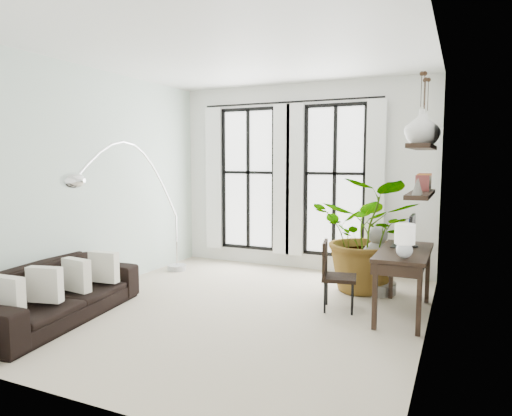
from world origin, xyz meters
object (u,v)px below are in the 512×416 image
Objects in this scene: plant at (369,235)px; arc_lamp at (134,175)px; buddha at (377,265)px; sofa at (56,293)px; desk at (404,256)px; desk_chair at (333,271)px.

arc_lamp is at bearing -155.49° from plant.
plant is at bearing 165.18° from buddha.
desk is at bearing -71.79° from sofa.
buddha is (3.19, 1.35, -1.29)m from arc_lamp.
plant is 1.71× the size of buddha.
desk_chair is 0.30× the size of arc_lamp.
desk is 1.57× the size of desk_chair.
desk reaches higher than desk_chair.
arc_lamp is (0.10, 1.35, 1.36)m from sofa.
buddha is at bearing 116.75° from desk.
desk_chair is (-0.25, -1.01, -0.33)m from plant.
sofa is 1.36× the size of plant.
sofa is 4.21m from plant.
desk is (3.74, 1.81, 0.42)m from sofa.
buddha is (0.14, -0.04, -0.42)m from plant.
desk is 3.79m from arc_lamp.
desk_chair is 3.07m from arc_lamp.
plant reaches higher than desk_chair.
desk is 1.06m from buddha.
arc_lamp reaches higher than sofa.
desk_chair is at bearing -66.84° from sofa.
arc_lamp is (-3.05, -1.39, 0.86)m from plant.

